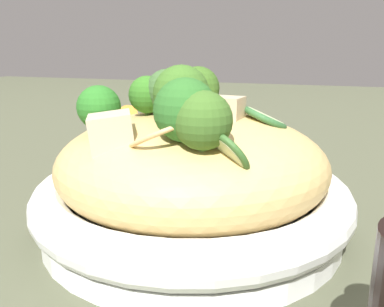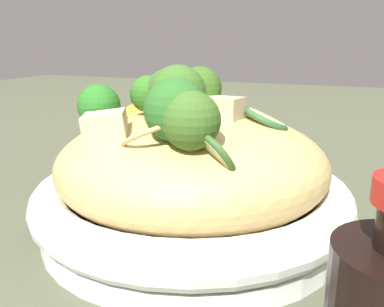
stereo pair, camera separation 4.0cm
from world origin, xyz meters
name	(u,v)px [view 2 (the right image)]	position (x,y,z in m)	size (l,w,h in m)	color
ground_plane	(192,228)	(0.00, 0.00, 0.00)	(3.00, 3.00, 0.00)	#4C503B
serving_bowl	(192,202)	(0.00, 0.00, 0.03)	(0.31, 0.31, 0.06)	white
noodle_heap	(192,163)	(0.00, 0.00, 0.07)	(0.26, 0.26, 0.11)	tan
broccoli_florets	(171,102)	(0.04, 0.00, 0.13)	(0.16, 0.17, 0.07)	#9CBD76
carrot_coins	(156,114)	(0.00, -0.04, 0.12)	(0.12, 0.11, 0.03)	orange
zucchini_slices	(241,124)	(-0.01, 0.04, 0.11)	(0.21, 0.11, 0.04)	beige
chicken_chunks	(162,117)	(0.03, -0.02, 0.12)	(0.14, 0.12, 0.04)	#CDBD8F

